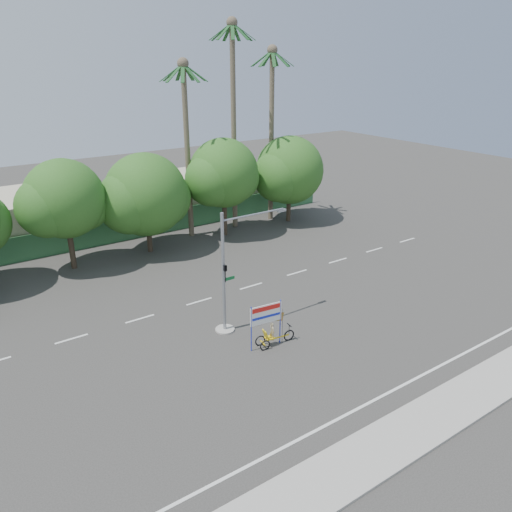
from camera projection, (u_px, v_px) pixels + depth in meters
ground at (303, 348)px, 26.73m from camera, size 120.00×120.00×0.00m
sidewalk_near at (417, 427)px, 20.98m from camera, size 50.00×2.40×0.12m
fence at (144, 226)px, 42.79m from camera, size 38.00×0.08×2.00m
building_left at (6, 222)px, 40.60m from camera, size 12.00×8.00×4.00m
building_right at (200, 192)px, 50.13m from camera, size 14.00×8.00×3.60m
tree_left at (64, 202)px, 34.89m from camera, size 6.66×5.60×8.07m
tree_center at (145, 197)px, 38.26m from camera, size 7.62×6.40×7.85m
tree_right at (223, 176)px, 41.65m from camera, size 6.90×5.80×8.36m
tree_far_right at (289, 172)px, 45.55m from camera, size 7.38×6.20×7.94m
palm_tall at (233, 108)px, 41.92m from camera, size 3.73×3.79×17.45m
palm_mid at (272, 118)px, 44.42m from camera, size 3.73×3.79×15.45m
palm_short at (186, 132)px, 40.15m from camera, size 3.73×3.79×14.45m
traffic_signal at (229, 283)px, 27.53m from camera, size 4.72×1.10×7.00m
trike_billboard at (270, 328)px, 26.59m from camera, size 2.69×0.75×2.66m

